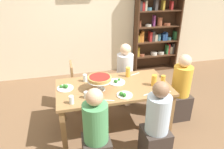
# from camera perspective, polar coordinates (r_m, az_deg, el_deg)

# --- Properties ---
(ground_plane) EXTENTS (12.00, 12.00, 0.00)m
(ground_plane) POSITION_cam_1_polar(r_m,az_deg,el_deg) (3.60, 0.39, -13.56)
(ground_plane) COLOR brown
(rear_partition) EXTENTS (8.00, 0.12, 2.80)m
(rear_partition) POSITION_cam_1_polar(r_m,az_deg,el_deg) (5.02, -5.86, 15.59)
(rear_partition) COLOR beige
(rear_partition) RESTS_ON ground_plane
(dining_table) EXTENTS (1.69, 0.88, 0.74)m
(dining_table) POSITION_cam_1_polar(r_m,az_deg,el_deg) (3.22, 0.42, -4.58)
(dining_table) COLOR olive
(dining_table) RESTS_ON ground_plane
(bookshelf) EXTENTS (1.10, 0.30, 2.21)m
(bookshelf) POSITION_cam_1_polar(r_m,az_deg,el_deg) (5.35, 11.87, 12.51)
(bookshelf) COLOR #422819
(bookshelf) RESTS_ON ground_plane
(diner_near_left) EXTENTS (0.34, 0.34, 1.15)m
(diner_near_left) POSITION_cam_1_polar(r_m,az_deg,el_deg) (2.68, -4.29, -16.28)
(diner_near_left) COLOR #382D28
(diner_near_left) RESTS_ON ground_plane
(diner_near_right) EXTENTS (0.34, 0.34, 1.15)m
(diner_near_right) POSITION_cam_1_polar(r_m,az_deg,el_deg) (2.85, 11.87, -13.76)
(diner_near_right) COLOR #382D28
(diner_near_right) RESTS_ON ground_plane
(diner_far_right) EXTENTS (0.34, 0.34, 1.15)m
(diner_far_right) POSITION_cam_1_polar(r_m,az_deg,el_deg) (4.00, 3.41, -0.79)
(diner_far_right) COLOR #382D28
(diner_far_right) RESTS_ON ground_plane
(diner_head_east) EXTENTS (0.34, 0.34, 1.15)m
(diner_head_east) POSITION_cam_1_polar(r_m,az_deg,el_deg) (3.70, 17.82, -4.51)
(diner_head_east) COLOR #382D28
(diner_head_east) RESTS_ON ground_plane
(chair_far_left) EXTENTS (0.40, 0.40, 0.87)m
(chair_far_left) POSITION_cam_1_polar(r_m,az_deg,el_deg) (3.86, -8.92, -2.21)
(chair_far_left) COLOR olive
(chair_far_left) RESTS_ON ground_plane
(deep_dish_pizza_stand) EXTENTS (0.36, 0.36, 0.21)m
(deep_dish_pizza_stand) POSITION_cam_1_polar(r_m,az_deg,el_deg) (3.01, -3.32, -1.22)
(deep_dish_pizza_stand) COLOR silver
(deep_dish_pizza_stand) RESTS_ON dining_table
(salad_plate_near_diner) EXTENTS (0.24, 0.24, 0.07)m
(salad_plate_near_diner) POSITION_cam_1_polar(r_m,az_deg,el_deg) (3.18, -12.56, -3.39)
(salad_plate_near_diner) COLOR white
(salad_plate_near_diner) RESTS_ON dining_table
(salad_plate_far_diner) EXTENTS (0.26, 0.26, 0.06)m
(salad_plate_far_diner) POSITION_cam_1_polar(r_m,az_deg,el_deg) (3.28, 1.28, -1.99)
(salad_plate_far_diner) COLOR white
(salad_plate_far_diner) RESTS_ON dining_table
(salad_plate_spare) EXTENTS (0.22, 0.22, 0.07)m
(salad_plate_spare) POSITION_cam_1_polar(r_m,az_deg,el_deg) (2.93, 3.21, -5.47)
(salad_plate_spare) COLOR white
(salad_plate_spare) RESTS_ON dining_table
(beer_glass_amber_tall) EXTENTS (0.07, 0.07, 0.16)m
(beer_glass_amber_tall) POSITION_cam_1_polar(r_m,az_deg,el_deg) (3.45, 4.28, 0.66)
(beer_glass_amber_tall) COLOR gold
(beer_glass_amber_tall) RESTS_ON dining_table
(beer_glass_amber_short) EXTENTS (0.07, 0.07, 0.16)m
(beer_glass_amber_short) POSITION_cam_1_polar(r_m,az_deg,el_deg) (3.27, 13.55, -1.52)
(beer_glass_amber_short) COLOR gold
(beer_glass_amber_short) RESTS_ON dining_table
(beer_glass_amber_spare) EXTENTS (0.08, 0.08, 0.17)m
(beer_glass_amber_spare) POSITION_cam_1_polar(r_m,az_deg,el_deg) (3.23, 11.24, -1.55)
(beer_glass_amber_spare) COLOR gold
(beer_glass_amber_spare) RESTS_ON dining_table
(water_glass_clear_near) EXTENTS (0.06, 0.06, 0.11)m
(water_glass_clear_near) POSITION_cam_1_polar(r_m,az_deg,el_deg) (2.81, -10.85, -6.68)
(water_glass_clear_near) COLOR white
(water_glass_clear_near) RESTS_ON dining_table
(water_glass_clear_far) EXTENTS (0.06, 0.06, 0.09)m
(water_glass_clear_far) POSITION_cam_1_polar(r_m,az_deg,el_deg) (2.90, -6.96, -5.46)
(water_glass_clear_far) COLOR white
(water_glass_clear_far) RESTS_ON dining_table
(water_glass_clear_spare) EXTENTS (0.06, 0.06, 0.12)m
(water_glass_clear_spare) POSITION_cam_1_polar(r_m,az_deg,el_deg) (3.32, -7.25, -0.93)
(water_glass_clear_spare) COLOR white
(water_glass_clear_spare) RESTS_ON dining_table
(cutlery_fork_near) EXTENTS (0.18, 0.02, 0.00)m
(cutlery_fork_near) POSITION_cam_1_polar(r_m,az_deg,el_deg) (3.12, 14.00, -4.61)
(cutlery_fork_near) COLOR silver
(cutlery_fork_near) RESTS_ON dining_table
(cutlery_knife_near) EXTENTS (0.18, 0.07, 0.00)m
(cutlery_knife_near) POSITION_cam_1_polar(r_m,az_deg,el_deg) (3.03, 9.78, -5.13)
(cutlery_knife_near) COLOR silver
(cutlery_knife_near) RESTS_ON dining_table
(cutlery_fork_far) EXTENTS (0.17, 0.08, 0.00)m
(cutlery_fork_far) POSITION_cam_1_polar(r_m,az_deg,el_deg) (3.57, 6.25, 0.14)
(cutlery_fork_far) COLOR silver
(cutlery_fork_far) RESTS_ON dining_table
(cutlery_knife_far) EXTENTS (0.17, 0.08, 0.00)m
(cutlery_knife_far) POSITION_cam_1_polar(r_m,az_deg,el_deg) (2.84, -1.15, -6.95)
(cutlery_knife_far) COLOR silver
(cutlery_knife_far) RESTS_ON dining_table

